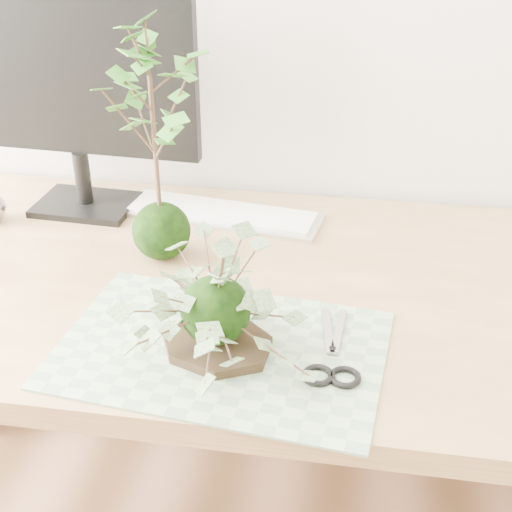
% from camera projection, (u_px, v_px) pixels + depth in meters
% --- Properties ---
extents(desk, '(1.60, 0.70, 0.74)m').
position_uv_depth(desk, '(216.00, 320.00, 1.24)').
color(desk, tan).
rests_on(desk, ground_plane).
extents(cutting_mat, '(0.49, 0.36, 0.00)m').
position_uv_depth(cutting_mat, '(221.00, 349.00, 1.02)').
color(cutting_mat, gray).
rests_on(cutting_mat, desk).
extents(stone_dish, '(0.22, 0.22, 0.01)m').
position_uv_depth(stone_dish, '(217.00, 343.00, 1.02)').
color(stone_dish, black).
rests_on(stone_dish, cutting_mat).
extents(ivy_kokedama, '(0.35, 0.35, 0.20)m').
position_uv_depth(ivy_kokedama, '(214.00, 282.00, 0.97)').
color(ivy_kokedama, black).
rests_on(ivy_kokedama, stone_dish).
extents(maple_kokedama, '(0.26, 0.26, 0.42)m').
position_uv_depth(maple_kokedama, '(151.00, 91.00, 1.11)').
color(maple_kokedama, black).
rests_on(maple_kokedama, desk).
extents(keyboard, '(0.40, 0.17, 0.02)m').
position_uv_depth(keyboard, '(222.00, 214.00, 1.39)').
color(keyboard, silver).
rests_on(keyboard, desk).
extents(monitor, '(0.48, 0.15, 0.42)m').
position_uv_depth(monitor, '(73.00, 87.00, 1.31)').
color(monitor, black).
rests_on(monitor, desk).
extents(scissors, '(0.08, 0.18, 0.01)m').
position_uv_depth(scissors, '(331.00, 365.00, 0.98)').
color(scissors, '#99999D').
rests_on(scissors, cutting_mat).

